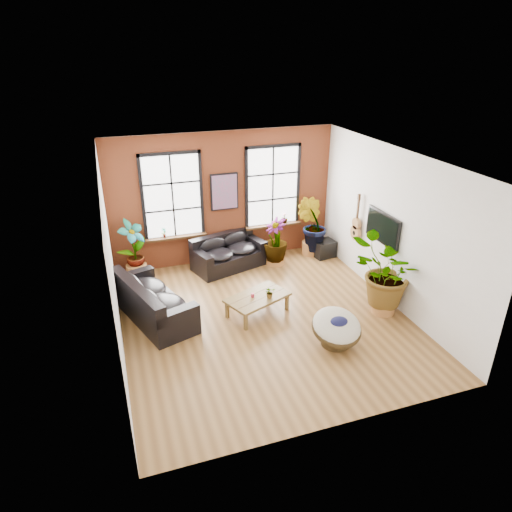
{
  "coord_description": "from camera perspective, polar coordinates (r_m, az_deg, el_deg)",
  "views": [
    {
      "loc": [
        -2.87,
        -7.93,
        5.48
      ],
      "look_at": [
        0.0,
        0.6,
        1.25
      ],
      "focal_mm": 32.0,
      "sensor_mm": 36.0,
      "label": 1
    }
  ],
  "objects": [
    {
      "name": "pot_right_wall",
      "position": [
        10.58,
        15.64,
        -5.9
      ],
      "size": [
        0.66,
        0.66,
        0.37
      ],
      "rotation": [
        0.0,
        0.0,
        -0.37
      ],
      "color": "#B1723A",
      "rests_on": "ground"
    },
    {
      "name": "pot_back_right",
      "position": [
        13.05,
        6.85,
        1.04
      ],
      "size": [
        0.55,
        0.55,
        0.37
      ],
      "rotation": [
        0.0,
        0.0,
        0.08
      ],
      "color": "#B1723A",
      "rests_on": "ground"
    },
    {
      "name": "pot_back_left",
      "position": [
        11.99,
        -14.64,
        -1.89
      ],
      "size": [
        0.56,
        0.56,
        0.38
      ],
      "rotation": [
        0.0,
        0.0,
        0.08
      ],
      "color": "#B1723A",
      "rests_on": "ground"
    },
    {
      "name": "room",
      "position": [
        9.35,
        0.89,
        1.63
      ],
      "size": [
        6.04,
        6.54,
        3.54
      ],
      "color": "brown",
      "rests_on": "ground"
    },
    {
      "name": "poster",
      "position": [
        12.01,
        -3.97,
        8.01
      ],
      "size": [
        0.74,
        0.06,
        0.98
      ],
      "color": "black",
      "rests_on": "room"
    },
    {
      "name": "sofa_left",
      "position": [
        10.12,
        -12.96,
        -5.58
      ],
      "size": [
        1.66,
        2.5,
        0.91
      ],
      "rotation": [
        0.0,
        0.0,
        1.9
      ],
      "color": "black",
      "rests_on": "ground"
    },
    {
      "name": "tv_wall_unit",
      "position": [
        11.04,
        14.62,
        3.43
      ],
      "size": [
        0.13,
        1.86,
        1.2
      ],
      "color": "black",
      "rests_on": "room"
    },
    {
      "name": "sill_plant_right",
      "position": [
        12.77,
        3.63,
        4.74
      ],
      "size": [
        0.19,
        0.19,
        0.27
      ],
      "primitive_type": "imported",
      "rotation": [
        0.0,
        0.0,
        3.49
      ],
      "color": "#133C10",
      "rests_on": "room"
    },
    {
      "name": "sill_plant_left",
      "position": [
        11.98,
        -11.42,
        2.88
      ],
      "size": [
        0.17,
        0.17,
        0.27
      ],
      "primitive_type": "imported",
      "rotation": [
        0.0,
        0.0,
        0.79
      ],
      "color": "#133C10",
      "rests_on": "room"
    },
    {
      "name": "floor_plant_back_right",
      "position": [
        12.74,
        7.0,
        3.84
      ],
      "size": [
        1.04,
        1.02,
        1.47
      ],
      "primitive_type": "imported",
      "rotation": [
        0.0,
        0.0,
        2.46
      ],
      "color": "#133C10",
      "rests_on": "ground"
    },
    {
      "name": "floor_plant_right_wall",
      "position": [
        10.22,
        15.97,
        -2.13
      ],
      "size": [
        1.69,
        1.55,
        1.6
      ],
      "primitive_type": "imported",
      "rotation": [
        0.0,
        0.0,
        3.38
      ],
      "color": "#133C10",
      "rests_on": "ground"
    },
    {
      "name": "pot_mid",
      "position": [
        12.38,
        2.41,
        -0.19
      ],
      "size": [
        0.65,
        0.65,
        0.36
      ],
      "rotation": [
        0.0,
        0.0,
        -0.42
      ],
      "color": "#B1723A",
      "rests_on": "ground"
    },
    {
      "name": "floor_plant_mid",
      "position": [
        12.12,
        2.45,
        2.07
      ],
      "size": [
        0.77,
        0.77,
        1.18
      ],
      "primitive_type": "imported",
      "rotation": [
        0.0,
        0.0,
        4.9
      ],
      "color": "#133C10",
      "rests_on": "ground"
    },
    {
      "name": "table_plant",
      "position": [
        9.92,
        1.75,
        -4.56
      ],
      "size": [
        0.23,
        0.2,
        0.25
      ],
      "primitive_type": "imported",
      "rotation": [
        0.0,
        0.0,
        -0.01
      ],
      "color": "#133C10",
      "rests_on": "coffee_table"
    },
    {
      "name": "papasan_chair",
      "position": [
        9.22,
        10.04,
        -8.83
      ],
      "size": [
        1.01,
        1.03,
        0.75
      ],
      "rotation": [
        0.0,
        0.0,
        0.01
      ],
      "color": "#392A14",
      "rests_on": "ground"
    },
    {
      "name": "floor_plant_back_left",
      "position": [
        11.74,
        -15.06,
        1.09
      ],
      "size": [
        0.9,
        0.87,
        1.42
      ],
      "primitive_type": "imported",
      "rotation": [
        0.0,
        0.0,
        0.69
      ],
      "color": "#133C10",
      "rests_on": "ground"
    },
    {
      "name": "media_box",
      "position": [
        12.92,
        8.49,
        0.93
      ],
      "size": [
        0.62,
        0.54,
        0.47
      ],
      "rotation": [
        0.0,
        0.0,
        0.13
      ],
      "color": "black",
      "rests_on": "ground"
    },
    {
      "name": "coffee_table",
      "position": [
        10.04,
        0.18,
        -5.31
      ],
      "size": [
        1.56,
        1.25,
        0.53
      ],
      "rotation": [
        0.0,
        0.0,
        0.4
      ],
      "color": "brown",
      "rests_on": "ground"
    },
    {
      "name": "sofa_back",
      "position": [
        12.15,
        -3.53,
        0.37
      ],
      "size": [
        2.07,
        1.43,
        0.87
      ],
      "rotation": [
        0.0,
        0.0,
        0.3
      ],
      "color": "black",
      "rests_on": "ground"
    }
  ]
}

